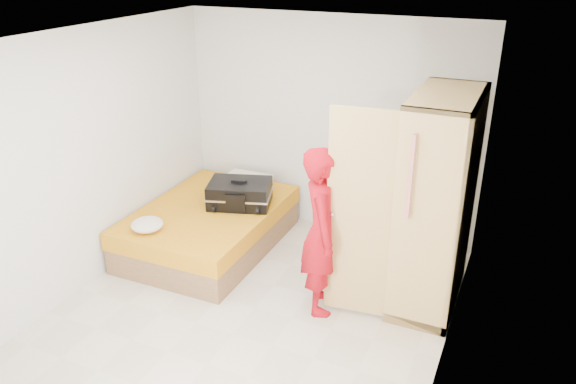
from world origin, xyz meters
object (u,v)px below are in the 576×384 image
at_px(bed, 210,227).
at_px(person, 322,231).
at_px(wardrobe, 430,209).
at_px(suitcase, 240,194).
at_px(round_cushion, 147,225).

bearing_deg(bed, person, -19.98).
bearing_deg(wardrobe, suitcase, 172.83).
distance_m(wardrobe, person, 1.05).
bearing_deg(suitcase, round_cushion, -139.23).
bearing_deg(suitcase, bed, -159.30).
bearing_deg(person, wardrobe, -79.96).
bearing_deg(person, round_cushion, 72.65).
distance_m(bed, round_cushion, 0.85).
height_order(person, suitcase, person).
height_order(wardrobe, round_cushion, wardrobe).
distance_m(suitcase, round_cushion, 1.13).
height_order(wardrobe, person, wardrobe).
xyz_separation_m(person, suitcase, (-1.33, 0.82, -0.19)).
distance_m(bed, wardrobe, 2.61).
height_order(bed, person, person).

